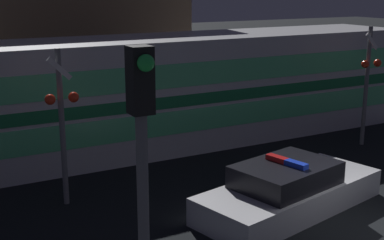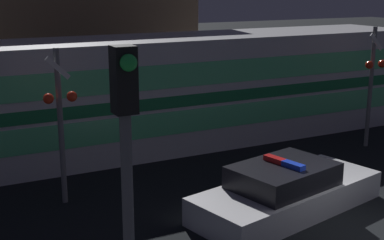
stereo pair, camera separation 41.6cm
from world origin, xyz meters
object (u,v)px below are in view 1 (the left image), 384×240
Objects in this scene: train at (118,96)px; police_car at (289,191)px; crossing_signal_near at (368,79)px; traffic_light_corner at (142,161)px.

train reaches higher than police_car.
crossing_signal_near is 0.88× the size of traffic_light_corner.
traffic_light_corner is (-3.21, -9.38, 1.13)m from train.
police_car is at bearing -151.45° from crossing_signal_near.
crossing_signal_near is at bearing -23.92° from train.
police_car is 1.33× the size of crossing_signal_near.
traffic_light_corner reaches higher than police_car.
traffic_light_corner reaches higher than crossing_signal_near.
train is 4.89× the size of traffic_light_corner.
crossing_signal_near is at bearing 15.94° from police_car.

